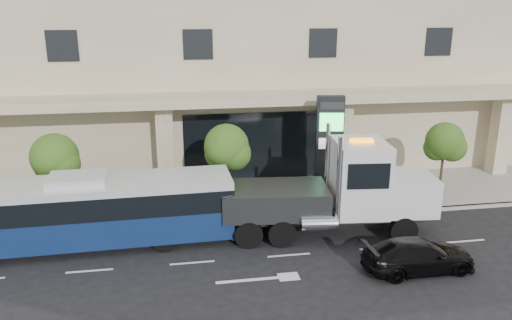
% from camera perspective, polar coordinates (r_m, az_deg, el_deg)
% --- Properties ---
extents(ground, '(120.00, 120.00, 0.00)m').
position_cam_1_polar(ground, '(22.48, 2.90, -9.06)').
color(ground, black).
rests_on(ground, ground).
extents(sidewalk, '(120.00, 6.00, 0.15)m').
position_cam_1_polar(sidewalk, '(26.95, 0.65, -4.34)').
color(sidewalk, gray).
rests_on(sidewalk, ground).
extents(curb, '(120.00, 0.30, 0.15)m').
position_cam_1_polar(curb, '(24.22, 1.90, -6.87)').
color(curb, gray).
rests_on(curb, ground).
extents(convention_center, '(60.00, 17.60, 20.00)m').
position_cam_1_polar(convention_center, '(35.43, -2.36, 17.09)').
color(convention_center, tan).
rests_on(convention_center, ground).
extents(tree_left, '(2.27, 2.20, 4.22)m').
position_cam_1_polar(tree_left, '(24.90, -21.94, -0.02)').
color(tree_left, '#422B19').
rests_on(tree_left, sidewalk).
extents(tree_mid, '(2.28, 2.20, 4.38)m').
position_cam_1_polar(tree_mid, '(24.35, -3.32, 1.20)').
color(tree_mid, '#422B19').
rests_on(tree_mid, sidewalk).
extents(tree_right, '(2.10, 2.00, 4.04)m').
position_cam_1_polar(tree_right, '(28.00, 20.79, 1.72)').
color(tree_right, '#422B19').
rests_on(tree_right, sidewalk).
extents(city_bus, '(12.85, 3.06, 3.24)m').
position_cam_1_polar(city_bus, '(22.44, -19.39, -5.51)').
color(city_bus, black).
rests_on(city_bus, ground).
extents(tow_truck, '(10.72, 3.53, 4.86)m').
position_cam_1_polar(tow_truck, '(22.56, 9.29, -3.66)').
color(tow_truck, '#2D3033').
rests_on(tow_truck, ground).
extents(black_sedan, '(4.47, 1.94, 1.28)m').
position_cam_1_polar(black_sedan, '(20.73, 18.09, -10.32)').
color(black_sedan, black).
rests_on(black_sedan, ground).
extents(signage_pylon, '(1.44, 0.72, 5.53)m').
position_cam_1_polar(signage_pylon, '(25.91, 8.32, 1.34)').
color(signage_pylon, black).
rests_on(signage_pylon, sidewalk).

